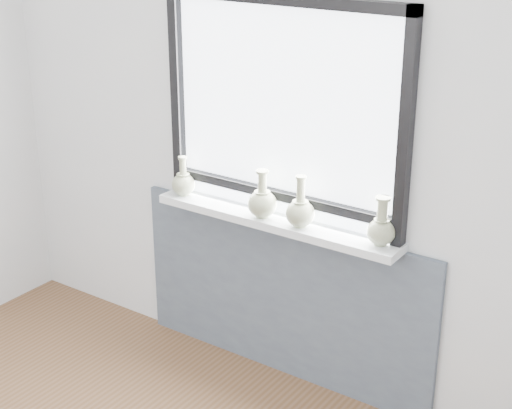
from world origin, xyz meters
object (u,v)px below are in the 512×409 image
Objects in this scene: vase_a at (183,183)px; windowsill at (275,221)px; vase_b at (262,202)px; vase_c at (300,211)px; vase_d at (381,229)px.

windowsill is at bearing 1.01° from vase_a.
vase_b is (-0.06, -0.02, 0.10)m from windowsill.
vase_b reaches higher than windowsill.
windowsill is 6.36× the size of vase_a.
vase_a is 0.72m from vase_c.
vase_b is 0.62m from vase_d.
vase_a is (-0.56, -0.01, 0.09)m from windowsill.
vase_b is 0.21m from vase_c.
vase_d is at bearing 3.95° from vase_c.
windowsill is 0.57m from vase_d.
vase_a is 1.12m from vase_d.
windowsill is 5.56× the size of vase_b.
vase_b is at bearing -156.82° from windowsill.
vase_a is 0.88× the size of vase_b.
vase_a reaches higher than windowsill.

